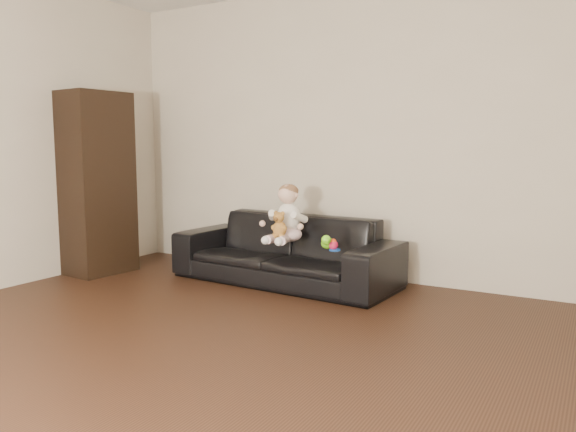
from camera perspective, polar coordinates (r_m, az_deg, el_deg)
The scene contains 10 objects.
floor at distance 2.92m, azimuth -13.59°, elevation -17.05°, with size 5.50×5.50×0.00m, color #321C11.
wall_back at distance 5.03m, azimuth 8.12°, elevation 8.34°, with size 5.00×5.00×0.00m, color beige.
sofa at distance 4.90m, azimuth -0.34°, elevation -3.43°, with size 1.98×0.77×0.58m, color black.
cabinet at distance 5.52m, azimuth -18.81°, elevation 3.13°, with size 0.42×0.58×1.68m, color black.
shelf_item at distance 5.49m, azimuth -18.83°, elevation 7.06°, with size 0.18×0.25×0.28m, color silver.
baby at distance 4.72m, azimuth -0.08°, elevation -0.07°, with size 0.35×0.43×0.49m.
teddy_bear at distance 4.59m, azimuth -0.89°, elevation -0.90°, with size 0.12×0.12×0.22m.
toy_green at distance 4.43m, azimuth 4.08°, elevation -2.80°, with size 0.11×0.13×0.09m, color #71E21A.
toy_rattle at distance 4.40m, azimuth 4.62°, elevation -2.96°, with size 0.08×0.08×0.08m, color #E61B43.
toy_blue_disc at distance 4.37m, azimuth 4.76°, elevation -3.44°, with size 0.09×0.09×0.01m, color blue.
Camera 1 is at (1.85, -1.93, 1.19)m, focal length 35.00 mm.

